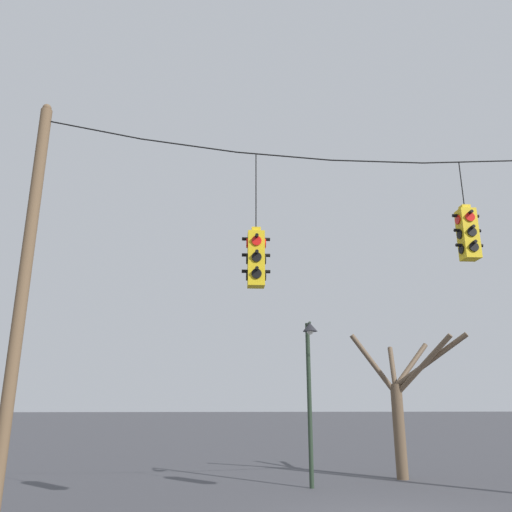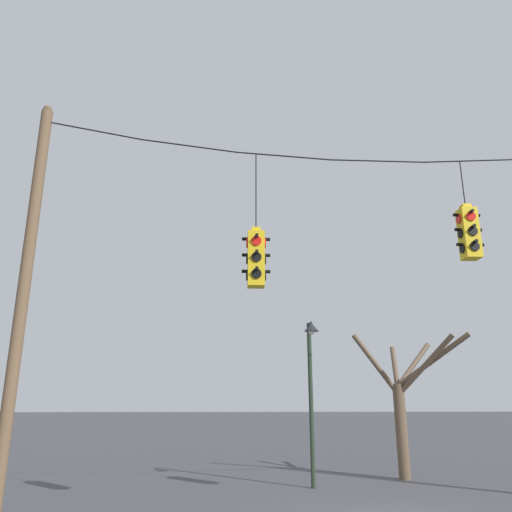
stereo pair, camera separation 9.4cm
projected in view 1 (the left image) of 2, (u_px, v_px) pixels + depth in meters
The scene contains 6 objects.
utility_pole_left at pixel (22, 294), 9.67m from camera, with size 0.24×0.24×8.38m.
span_wire at pixel (377, 151), 11.05m from camera, with size 14.48×0.03×0.77m.
traffic_light_near_right_pole at pixel (256, 258), 10.18m from camera, with size 0.58×0.58×2.95m.
traffic_light_over_intersection at pixel (468, 233), 10.64m from camera, with size 0.58×0.58×2.24m.
street_lamp at pixel (310, 370), 13.59m from camera, with size 0.40×0.70×4.30m.
bare_tree at pixel (403, 400), 14.92m from camera, with size 3.14×2.42×4.19m.
Camera 1 is at (-3.31, -9.77, 2.17)m, focal length 35.00 mm.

